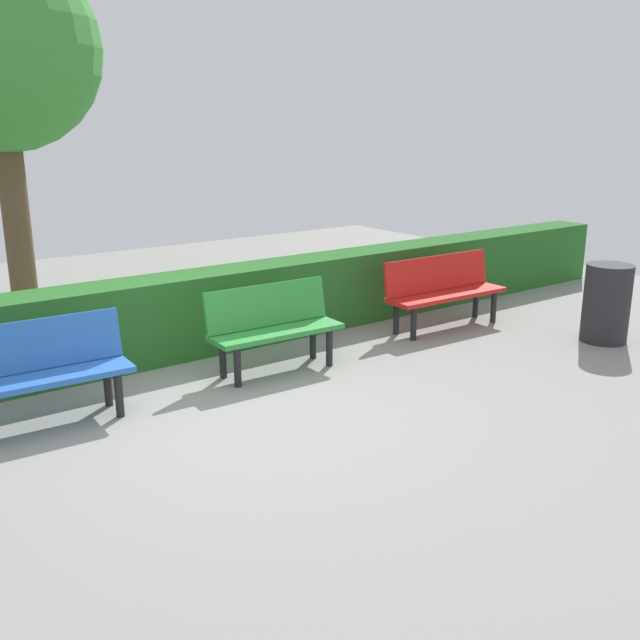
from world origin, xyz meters
TOP-DOWN VIEW (x-y plane):
  - ground_plane at (0.00, 0.00)m, footprint 16.50×16.50m
  - bench_red at (-3.47, -0.80)m, footprint 1.64×0.50m
  - bench_green at (-0.97, -0.70)m, footprint 1.37×0.50m
  - bench_blue at (1.25, -0.72)m, footprint 1.38×0.51m
  - hedge_row at (-1.05, -1.68)m, footprint 12.50×0.55m
  - trash_bin at (-4.53, 0.72)m, footprint 0.51×0.51m

SIDE VIEW (x-z plane):
  - ground_plane at x=0.00m, z-range 0.00..0.00m
  - hedge_row at x=-1.05m, z-range 0.00..0.87m
  - trash_bin at x=-4.53m, z-range 0.00..0.89m
  - bench_green at x=-0.97m, z-range 0.05..0.91m
  - bench_blue at x=1.25m, z-range 0.05..0.91m
  - bench_red at x=-3.47m, z-range 0.05..0.91m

